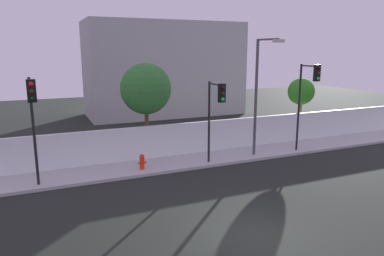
{
  "coord_description": "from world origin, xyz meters",
  "views": [
    {
      "loc": [
        -6.27,
        -9.03,
        5.96
      ],
      "look_at": [
        0.51,
        6.5,
        2.32
      ],
      "focal_mm": 33.7,
      "sensor_mm": 36.0,
      "label": 1
    }
  ],
  "objects": [
    {
      "name": "ground_plane",
      "position": [
        0.0,
        0.0,
        0.0
      ],
      "size": [
        80.0,
        80.0,
        0.0
      ],
      "primitive_type": "plane",
      "color": "black"
    },
    {
      "name": "sidewalk",
      "position": [
        0.0,
        8.2,
        0.07
      ],
      "size": [
        36.0,
        2.4,
        0.15
      ],
      "primitive_type": "cube",
      "color": "#AFAFAF",
      "rests_on": "ground"
    },
    {
      "name": "perimeter_wall",
      "position": [
        0.0,
        9.49,
        1.05
      ],
      "size": [
        36.0,
        0.18,
        1.8
      ],
      "primitive_type": "cube",
      "color": "white",
      "rests_on": "sidewalk"
    },
    {
      "name": "traffic_light_left",
      "position": [
        7.8,
        6.87,
        3.85
      ],
      "size": [
        0.34,
        1.55,
        5.09
      ],
      "color": "black",
      "rests_on": "sidewalk"
    },
    {
      "name": "traffic_light_center",
      "position": [
        -6.43,
        6.85,
        3.61
      ],
      "size": [
        0.35,
        1.55,
        4.74
      ],
      "color": "black",
      "rests_on": "sidewalk"
    },
    {
      "name": "traffic_light_right",
      "position": [
        1.94,
        6.77,
        3.3
      ],
      "size": [
        0.34,
        1.65,
        4.28
      ],
      "color": "black",
      "rests_on": "sidewalk"
    },
    {
      "name": "street_lamp_curbside",
      "position": [
        4.94,
        7.49,
        3.98
      ],
      "size": [
        0.61,
        1.89,
        6.44
      ],
      "color": "#4C4C51",
      "rests_on": "sidewalk"
    },
    {
      "name": "fire_hydrant",
      "position": [
        -1.66,
        7.76,
        0.57
      ],
      "size": [
        0.44,
        0.26,
        0.78
      ],
      "color": "red",
      "rests_on": "sidewalk"
    },
    {
      "name": "roadside_tree_leftmost",
      "position": [
        -0.58,
        10.45,
        3.87
      ],
      "size": [
        2.86,
        2.86,
        5.32
      ],
      "color": "brown",
      "rests_on": "ground"
    },
    {
      "name": "roadside_tree_midleft",
      "position": [
        10.37,
        10.45,
        3.21
      ],
      "size": [
        1.81,
        1.81,
        4.15
      ],
      "color": "brown",
      "rests_on": "ground"
    },
    {
      "name": "low_building_distant",
      "position": [
        5.11,
        23.49,
        4.28
      ],
      "size": [
        14.35,
        6.0,
        8.57
      ],
      "primitive_type": "cube",
      "color": "#A6A6A6",
      "rests_on": "ground"
    }
  ]
}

